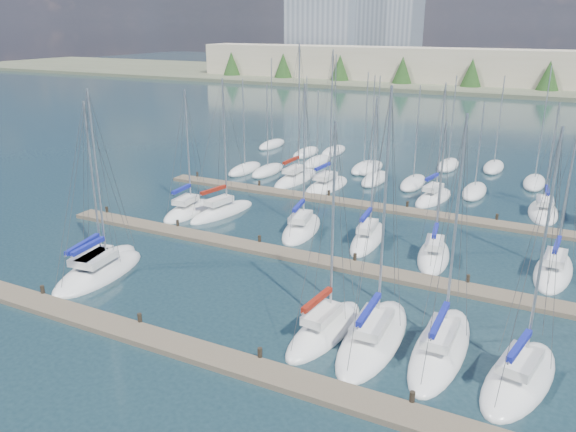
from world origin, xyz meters
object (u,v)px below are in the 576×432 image
at_px(sailboat_f, 440,348).
at_px(sailboat_g, 519,378).
at_px(sailboat_j, 302,228).
at_px(sailboat_i, 222,212).
at_px(sailboat_h, 188,211).
at_px(sailboat_p, 433,198).
at_px(sailboat_l, 434,256).
at_px(sailboat_m, 553,271).
at_px(sailboat_k, 368,238).
at_px(sailboat_n, 296,179).
at_px(sailboat_o, 327,186).
at_px(sailboat_b, 96,269).
at_px(sailboat_d, 325,330).
at_px(sailboat_c, 102,272).
at_px(sailboat_e, 373,337).
at_px(sailboat_q, 543,212).

xyz_separation_m(sailboat_f, sailboat_g, (4.06, -0.96, 0.01)).
bearing_deg(sailboat_j, sailboat_i, 165.28).
bearing_deg(sailboat_g, sailboat_f, 177.82).
height_order(sailboat_h, sailboat_p, sailboat_p).
xyz_separation_m(sailboat_l, sailboat_i, (-19.79, 1.45, 0.01)).
bearing_deg(sailboat_h, sailboat_m, -2.19).
xyz_separation_m(sailboat_j, sailboat_k, (5.78, 0.40, 0.01)).
relative_size(sailboat_k, sailboat_i, 0.94).
relative_size(sailboat_l, sailboat_k, 0.90).
bearing_deg(sailboat_n, sailboat_o, -12.85).
bearing_deg(sailboat_p, sailboat_b, -112.20).
distance_m(sailboat_p, sailboat_k, 13.57).
bearing_deg(sailboat_f, sailboat_k, 122.58).
bearing_deg(sailboat_h, sailboat_b, -85.52).
height_order(sailboat_l, sailboat_d, sailboat_d).
bearing_deg(sailboat_l, sailboat_p, 94.56).
relative_size(sailboat_j, sailboat_m, 1.15).
height_order(sailboat_c, sailboat_j, sailboat_c).
distance_m(sailboat_h, sailboat_o, 15.82).
height_order(sailboat_p, sailboat_c, sailboat_c).
bearing_deg(sailboat_o, sailboat_b, -98.58).
height_order(sailboat_p, sailboat_m, sailboat_p).
bearing_deg(sailboat_k, sailboat_e, -75.11).
relative_size(sailboat_f, sailboat_n, 0.86).
height_order(sailboat_e, sailboat_i, sailboat_e).
bearing_deg(sailboat_n, sailboat_e, -55.10).
height_order(sailboat_n, sailboat_m, sailboat_n).
relative_size(sailboat_n, sailboat_g, 1.17).
relative_size(sailboat_o, sailboat_d, 1.17).
relative_size(sailboat_f, sailboat_q, 1.24).
bearing_deg(sailboat_p, sailboat_l, -66.98).
bearing_deg(sailboat_g, sailboat_p, 122.09).
xyz_separation_m(sailboat_b, sailboat_q, (27.43, 28.02, 0.00)).
distance_m(sailboat_e, sailboat_k, 15.16).
bearing_deg(sailboat_k, sailboat_g, -53.90).
height_order(sailboat_f, sailboat_i, sailboat_f).
xyz_separation_m(sailboat_p, sailboat_c, (-16.68, -28.01, -0.01)).
bearing_deg(sailboat_b, sailboat_q, 34.48).
bearing_deg(sailboat_l, sailboat_b, -156.25).
height_order(sailboat_c, sailboat_e, sailboat_e).
height_order(sailboat_h, sailboat_q, sailboat_h).
distance_m(sailboat_j, sailboat_g, 23.45).
relative_size(sailboat_f, sailboat_d, 1.05).
bearing_deg(sailboat_d, sailboat_p, 95.90).
xyz_separation_m(sailboat_f, sailboat_l, (-3.27, 12.41, 0.00)).
distance_m(sailboat_h, sailboat_p, 24.08).
height_order(sailboat_o, sailboat_p, sailboat_o).
bearing_deg(sailboat_m, sailboat_j, -175.83).
bearing_deg(sailboat_i, sailboat_l, 6.79).
bearing_deg(sailboat_i, sailboat_d, -30.78).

